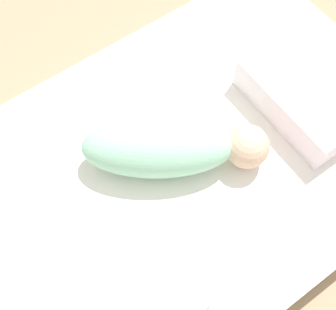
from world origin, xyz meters
TOP-DOWN VIEW (x-y plane):
  - ground_plane at (0.00, 0.00)m, footprint 12.00×12.00m
  - bed_mattress at (0.00, 0.00)m, footprint 1.50×0.97m
  - swaddled_baby at (-0.00, 0.03)m, footprint 0.49×0.40m
  - pillow at (0.48, -0.05)m, footprint 0.33×0.38m

SIDE VIEW (x-z plane):
  - ground_plane at x=0.00m, z-range 0.00..0.00m
  - bed_mattress at x=0.00m, z-range 0.00..0.16m
  - pillow at x=0.48m, z-range 0.16..0.28m
  - swaddled_baby at x=0.00m, z-range 0.16..0.33m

